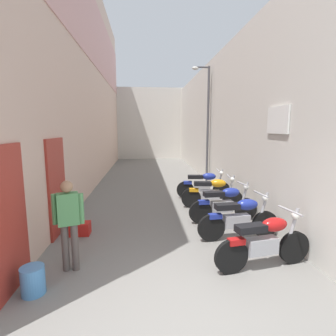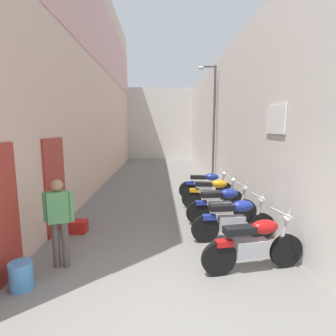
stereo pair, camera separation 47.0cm
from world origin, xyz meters
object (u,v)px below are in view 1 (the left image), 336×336
at_px(motorcycle_third, 224,203).
at_px(motorcycle_fifth, 204,184).
at_px(motorcycle_second, 239,217).
at_px(plastic_crate, 80,229).
at_px(water_jug_near_door, 33,280).
at_px(motorcycle_fourth, 212,192).
at_px(street_lamp, 206,117).
at_px(pedestrian_by_doorway, 69,219).
at_px(motorcycle_nearest, 265,241).

bearing_deg(motorcycle_third, motorcycle_fifth, 90.00).
bearing_deg(motorcycle_second, plastic_crate, 170.57).
xyz_separation_m(water_jug_near_door, plastic_crate, (0.17, 2.16, -0.07)).
relative_size(motorcycle_fourth, street_lamp, 0.36).
xyz_separation_m(motorcycle_fourth, water_jug_near_door, (-3.71, -3.84, -0.29)).
relative_size(motorcycle_third, motorcycle_fifth, 1.00).
xyz_separation_m(motorcycle_third, pedestrian_by_doorway, (-3.33, -2.03, 0.42)).
distance_m(pedestrian_by_doorway, water_jug_near_door, 1.02).
distance_m(motorcycle_nearest, pedestrian_by_doorway, 3.37).
height_order(motorcycle_nearest, plastic_crate, motorcycle_nearest).
relative_size(motorcycle_nearest, motorcycle_second, 0.99).
bearing_deg(plastic_crate, motorcycle_fifth, 38.33).
bearing_deg(plastic_crate, street_lamp, 52.78).
xyz_separation_m(motorcycle_nearest, motorcycle_fourth, (0.00, 3.48, 0.00)).
height_order(motorcycle_nearest, motorcycle_fourth, same).
bearing_deg(motorcycle_third, plastic_crate, -172.04).
distance_m(motorcycle_third, motorcycle_fifth, 2.30).
bearing_deg(street_lamp, motorcycle_fourth, -100.25).
xyz_separation_m(motorcycle_second, pedestrian_by_doorway, (-3.33, -0.95, 0.42)).
height_order(motorcycle_third, street_lamp, street_lamp).
distance_m(motorcycle_second, water_jug_near_door, 4.04).
height_order(motorcycle_third, water_jug_near_door, motorcycle_third).
relative_size(water_jug_near_door, plastic_crate, 0.95).
bearing_deg(water_jug_near_door, motorcycle_fourth, 46.03).
distance_m(water_jug_near_door, street_lamp, 9.32).
height_order(motorcycle_second, water_jug_near_door, motorcycle_second).
xyz_separation_m(motorcycle_nearest, street_lamp, (0.71, 7.38, 2.43)).
distance_m(motorcycle_nearest, plastic_crate, 3.98).
relative_size(motorcycle_second, motorcycle_fourth, 1.01).
height_order(motorcycle_second, motorcycle_fourth, same).
bearing_deg(motorcycle_third, water_jug_near_door, -144.39).
distance_m(motorcycle_second, plastic_crate, 3.60).
distance_m(motorcycle_second, street_lamp, 6.67).
relative_size(motorcycle_second, plastic_crate, 4.21).
height_order(motorcycle_fifth, plastic_crate, motorcycle_fifth).
bearing_deg(motorcycle_fourth, street_lamp, 79.75).
distance_m(water_jug_near_door, plastic_crate, 2.17).
relative_size(water_jug_near_door, street_lamp, 0.08).
distance_m(motorcycle_second, motorcycle_third, 1.08).
xyz_separation_m(pedestrian_by_doorway, plastic_crate, (-0.20, 1.53, -0.78)).
relative_size(motorcycle_fourth, motorcycle_fifth, 1.00).
relative_size(motorcycle_second, pedestrian_by_doorway, 1.18).
height_order(motorcycle_nearest, motorcycle_fifth, same).
relative_size(pedestrian_by_doorway, water_jug_near_door, 3.74).
bearing_deg(motorcycle_nearest, water_jug_near_door, -174.37).
height_order(water_jug_near_door, plastic_crate, water_jug_near_door).
distance_m(motorcycle_nearest, motorcycle_third, 2.29).
relative_size(motorcycle_fourth, water_jug_near_door, 4.38).
xyz_separation_m(motorcycle_second, plastic_crate, (-3.53, 0.59, -0.36)).
relative_size(plastic_crate, street_lamp, 0.09).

